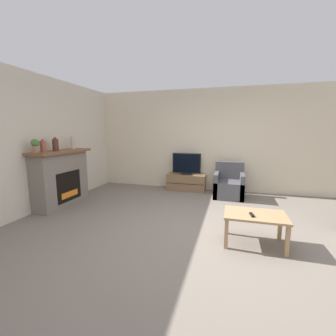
{
  "coord_description": "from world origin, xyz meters",
  "views": [
    {
      "loc": [
        0.45,
        -3.37,
        1.58
      ],
      "look_at": [
        -0.78,
        0.94,
        0.85
      ],
      "focal_mm": 24.0,
      "sensor_mm": 36.0,
      "label": 1
    }
  ],
  "objects_px": {
    "fireplace": "(61,178)",
    "mantel_vase_centre_left": "(55,145)",
    "mantel_vase_right": "(73,142)",
    "armchair": "(229,185)",
    "tv_stand": "(186,182)",
    "remote": "(252,215)",
    "tv": "(186,165)",
    "mantel_vase_left": "(43,146)",
    "potted_plant": "(35,145)",
    "coffee_table": "(255,218)"
  },
  "relations": [
    {
      "from": "fireplace",
      "to": "mantel_vase_centre_left",
      "type": "xyz_separation_m",
      "value": [
        0.02,
        -0.11,
        0.72
      ]
    },
    {
      "from": "mantel_vase_right",
      "to": "armchair",
      "type": "relative_size",
      "value": 0.38
    },
    {
      "from": "tv_stand",
      "to": "remote",
      "type": "height_order",
      "value": "remote"
    },
    {
      "from": "tv",
      "to": "tv_stand",
      "type": "bearing_deg",
      "value": 90.0
    },
    {
      "from": "mantel_vase_left",
      "to": "tv_stand",
      "type": "relative_size",
      "value": 0.25
    },
    {
      "from": "remote",
      "to": "potted_plant",
      "type": "bearing_deg",
      "value": 167.71
    },
    {
      "from": "potted_plant",
      "to": "mantel_vase_centre_left",
      "type": "bearing_deg",
      "value": 90.0
    },
    {
      "from": "mantel_vase_centre_left",
      "to": "mantel_vase_right",
      "type": "distance_m",
      "value": 0.53
    },
    {
      "from": "mantel_vase_right",
      "to": "tv_stand",
      "type": "height_order",
      "value": "mantel_vase_right"
    },
    {
      "from": "fireplace",
      "to": "mantel_vase_centre_left",
      "type": "height_order",
      "value": "mantel_vase_centre_left"
    },
    {
      "from": "mantel_vase_left",
      "to": "coffee_table",
      "type": "height_order",
      "value": "mantel_vase_left"
    },
    {
      "from": "tv",
      "to": "mantel_vase_centre_left",
      "type": "bearing_deg",
      "value": -138.27
    },
    {
      "from": "potted_plant",
      "to": "fireplace",
      "type": "bearing_deg",
      "value": 91.63
    },
    {
      "from": "fireplace",
      "to": "mantel_vase_left",
      "type": "height_order",
      "value": "mantel_vase_left"
    },
    {
      "from": "mantel_vase_left",
      "to": "tv_stand",
      "type": "height_order",
      "value": "mantel_vase_left"
    },
    {
      "from": "mantel_vase_left",
      "to": "armchair",
      "type": "relative_size",
      "value": 0.3
    },
    {
      "from": "mantel_vase_right",
      "to": "tv",
      "type": "bearing_deg",
      "value": 33.65
    },
    {
      "from": "potted_plant",
      "to": "coffee_table",
      "type": "height_order",
      "value": "potted_plant"
    },
    {
      "from": "fireplace",
      "to": "armchair",
      "type": "relative_size",
      "value": 1.69
    },
    {
      "from": "mantel_vase_centre_left",
      "to": "remote",
      "type": "height_order",
      "value": "mantel_vase_centre_left"
    },
    {
      "from": "potted_plant",
      "to": "tv",
      "type": "relative_size",
      "value": 0.34
    },
    {
      "from": "armchair",
      "to": "tv",
      "type": "bearing_deg",
      "value": 165.09
    },
    {
      "from": "mantel_vase_left",
      "to": "potted_plant",
      "type": "bearing_deg",
      "value": -90.0
    },
    {
      "from": "fireplace",
      "to": "tv",
      "type": "relative_size",
      "value": 1.83
    },
    {
      "from": "armchair",
      "to": "tv_stand",
      "type": "bearing_deg",
      "value": 164.99
    },
    {
      "from": "fireplace",
      "to": "potted_plant",
      "type": "height_order",
      "value": "potted_plant"
    },
    {
      "from": "mantel_vase_centre_left",
      "to": "remote",
      "type": "xyz_separation_m",
      "value": [
        3.77,
        -0.66,
        -0.86
      ]
    },
    {
      "from": "mantel_vase_left",
      "to": "potted_plant",
      "type": "distance_m",
      "value": 0.18
    },
    {
      "from": "fireplace",
      "to": "tv",
      "type": "bearing_deg",
      "value": 40.05
    },
    {
      "from": "armchair",
      "to": "remote",
      "type": "relative_size",
      "value": 5.35
    },
    {
      "from": "tv",
      "to": "coffee_table",
      "type": "bearing_deg",
      "value": -60.44
    },
    {
      "from": "fireplace",
      "to": "potted_plant",
      "type": "distance_m",
      "value": 0.95
    },
    {
      "from": "potted_plant",
      "to": "remote",
      "type": "bearing_deg",
      "value": -2.65
    },
    {
      "from": "tv",
      "to": "remote",
      "type": "xyz_separation_m",
      "value": [
        1.46,
        -2.73,
        -0.25
      ]
    },
    {
      "from": "remote",
      "to": "tv_stand",
      "type": "bearing_deg",
      "value": 108.37
    },
    {
      "from": "fireplace",
      "to": "mantel_vase_left",
      "type": "relative_size",
      "value": 5.57
    },
    {
      "from": "mantel_vase_right",
      "to": "potted_plant",
      "type": "height_order",
      "value": "mantel_vase_right"
    },
    {
      "from": "mantel_vase_centre_left",
      "to": "armchair",
      "type": "distance_m",
      "value": 4.01
    },
    {
      "from": "tv_stand",
      "to": "tv",
      "type": "relative_size",
      "value": 1.34
    },
    {
      "from": "mantel_vase_left",
      "to": "mantel_vase_right",
      "type": "relative_size",
      "value": 0.81
    },
    {
      "from": "mantel_vase_right",
      "to": "tv",
      "type": "xyz_separation_m",
      "value": [
        2.32,
        1.54,
        -0.63
      ]
    },
    {
      "from": "tv_stand",
      "to": "mantel_vase_left",
      "type": "bearing_deg",
      "value": -134.19
    },
    {
      "from": "tv",
      "to": "armchair",
      "type": "bearing_deg",
      "value": -14.91
    },
    {
      "from": "fireplace",
      "to": "tv_stand",
      "type": "bearing_deg",
      "value": 40.08
    },
    {
      "from": "tv",
      "to": "remote",
      "type": "relative_size",
      "value": 4.94
    },
    {
      "from": "coffee_table",
      "to": "mantel_vase_right",
      "type": "bearing_deg",
      "value": 163.79
    },
    {
      "from": "mantel_vase_right",
      "to": "armchair",
      "type": "xyz_separation_m",
      "value": [
        3.44,
        1.25,
        -1.06
      ]
    },
    {
      "from": "potted_plant",
      "to": "tv",
      "type": "height_order",
      "value": "potted_plant"
    },
    {
      "from": "potted_plant",
      "to": "tv_stand",
      "type": "distance_m",
      "value": 3.63
    },
    {
      "from": "mantel_vase_left",
      "to": "tv",
      "type": "xyz_separation_m",
      "value": [
        2.32,
        2.38,
        -0.6
      ]
    }
  ]
}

